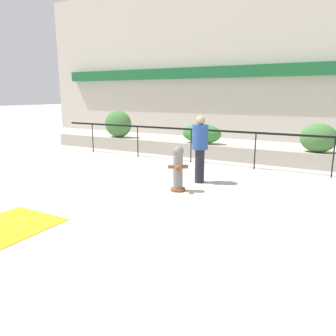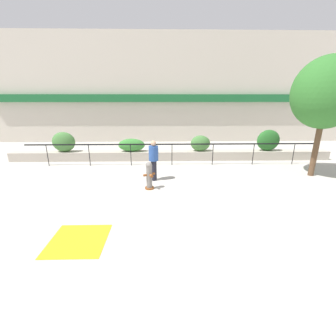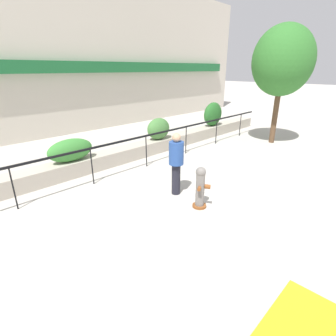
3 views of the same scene
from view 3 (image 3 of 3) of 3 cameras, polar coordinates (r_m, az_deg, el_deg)
name	(u,v)px [view 3 (image 3 of 3)]	position (r m, az deg, el deg)	size (l,w,h in m)	color
ground_plane	(283,217)	(6.90, 23.69, -9.69)	(120.00, 120.00, 0.00)	#B2ADA3
building_facade	(48,53)	(14.99, -24.74, 21.76)	(30.00, 1.36, 8.00)	beige
planter_wall_low	(128,153)	(10.20, -8.77, 3.22)	(18.00, 0.70, 0.50)	#ADA393
fence_railing_segment	(146,139)	(9.16, -4.84, 6.36)	(15.00, 0.05, 1.15)	black
hedge_bush_1	(71,150)	(8.93, -20.46, 3.68)	(1.49, 0.62, 0.72)	#387F33
hedge_bush_2	(159,129)	(11.04, -2.08, 8.54)	(1.10, 0.67, 0.89)	#427538
hedge_bush_3	(213,114)	(13.91, 9.75, 11.48)	(1.28, 0.63, 1.19)	#235B23
fire_hydrant	(200,187)	(6.54, 7.06, -4.15)	(0.48, 0.49, 1.08)	brown
street_tree	(283,61)	(13.06, 23.74, 20.52)	(2.81, 2.53, 5.08)	brown
pedestrian	(176,160)	(7.05, 1.80, 1.68)	(0.57, 0.57, 1.73)	black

